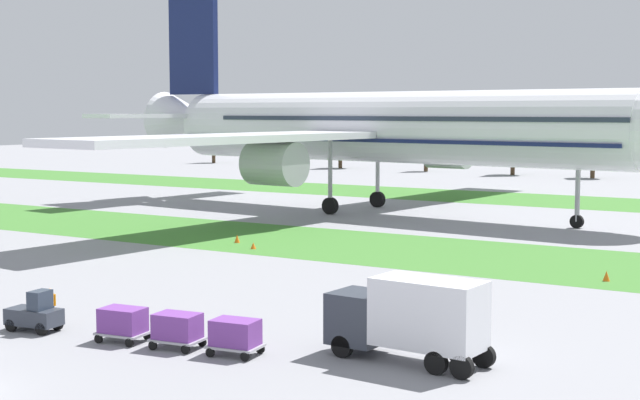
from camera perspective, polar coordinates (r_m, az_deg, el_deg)
The scene contains 12 objects.
grass_strip_near at distance 69.21m, azimuth 6.28°, elevation -3.17°, with size 320.00×15.71×0.01m, color #3D752D.
grass_strip_far at distance 109.78m, azimuth 16.02°, elevation -0.14°, with size 320.00×15.71×0.01m, color #3D752D.
airliner at distance 95.03m, azimuth 3.42°, elevation 4.53°, with size 61.85×76.55×24.55m.
baggage_tug at distance 46.18m, azimuth -17.14°, elevation -6.73°, with size 2.75×1.63×1.97m.
cargo_dolly_lead at distance 43.08m, azimuth -12.05°, elevation -7.34°, with size 2.38×1.78×1.55m.
cargo_dolly_second at distance 41.48m, azimuth -8.78°, elevation -7.78°, with size 2.38×1.78×1.55m.
cargo_dolly_third at distance 40.02m, azimuth -5.24°, elevation -8.23°, with size 2.38×1.78×1.55m.
catering_truck at distance 38.78m, azimuth 5.50°, elevation -7.11°, with size 7.08×2.72×3.58m.
ground_crew_marshaller at distance 47.63m, azimuth -16.28°, elevation -6.18°, with size 0.36×0.51×1.74m.
taxiway_marker_0 at distance 73.64m, azimuth -5.13°, elevation -2.38°, with size 0.44×0.44×0.65m, color orange.
taxiway_marker_1 at distance 70.26m, azimuth -4.13°, elevation -2.83°, with size 0.44×0.44×0.48m, color orange.
taxiway_marker_2 at distance 59.59m, azimuth 17.23°, elevation -4.49°, with size 0.44×0.44×0.64m, color orange.
Camera 1 is at (29.15, -20.83, 10.41)m, focal length 51.95 mm.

